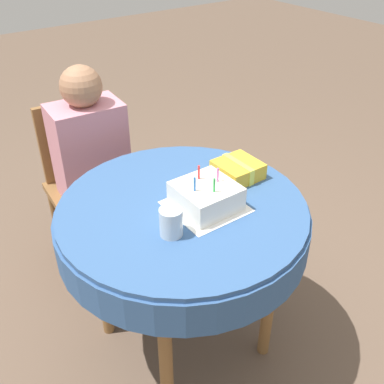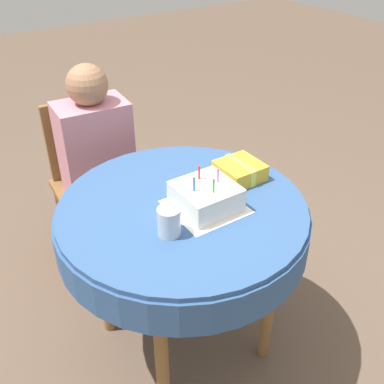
{
  "view_description": "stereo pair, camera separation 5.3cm",
  "coord_description": "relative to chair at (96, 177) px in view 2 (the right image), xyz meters",
  "views": [
    {
      "loc": [
        -0.76,
        -1.11,
        1.71
      ],
      "look_at": [
        0.03,
        -0.02,
        0.81
      ],
      "focal_mm": 42.0,
      "sensor_mm": 36.0,
      "label": 1
    },
    {
      "loc": [
        -0.72,
        -1.14,
        1.71
      ],
      "look_at": [
        0.03,
        -0.02,
        0.81
      ],
      "focal_mm": 42.0,
      "sensor_mm": 36.0,
      "label": 2
    }
  ],
  "objects": [
    {
      "name": "dining_table",
      "position": [
        0.02,
        -0.82,
        0.2
      ],
      "size": [
        0.94,
        0.94,
        0.76
      ],
      "color": "#335689",
      "rests_on": "ground_plane"
    },
    {
      "name": "person",
      "position": [
        -0.01,
        -0.09,
        0.19
      ],
      "size": [
        0.35,
        0.33,
        1.09
      ],
      "rotation": [
        0.0,
        0.0,
        -0.08
      ],
      "color": "#9E7051",
      "rests_on": "ground_plane"
    },
    {
      "name": "birthday_cake",
      "position": [
        0.09,
        -0.88,
        0.34
      ],
      "size": [
        0.2,
        0.2,
        0.14
      ],
      "color": "white",
      "rests_on": "dining_table"
    },
    {
      "name": "napkin",
      "position": [
        0.09,
        -0.88,
        0.29
      ],
      "size": [
        0.25,
        0.25,
        0.0
      ],
      "color": "white",
      "rests_on": "dining_table"
    },
    {
      "name": "drinking_glass",
      "position": [
        -0.1,
        -0.94,
        0.34
      ],
      "size": [
        0.08,
        0.08,
        0.1
      ],
      "color": "silver",
      "rests_on": "dining_table"
    },
    {
      "name": "chair",
      "position": [
        0.0,
        0.0,
        0.0
      ],
      "size": [
        0.47,
        0.47,
        0.85
      ],
      "rotation": [
        0.0,
        0.0,
        -0.08
      ],
      "color": "brown",
      "rests_on": "ground_plane"
    },
    {
      "name": "ground_plane",
      "position": [
        0.02,
        -0.82,
        -0.47
      ],
      "size": [
        12.0,
        12.0,
        0.0
      ],
      "primitive_type": "plane",
      "color": "brown"
    },
    {
      "name": "gift_box",
      "position": [
        0.32,
        -0.79,
        0.33
      ],
      "size": [
        0.16,
        0.17,
        0.07
      ],
      "color": "gold",
      "rests_on": "dining_table"
    }
  ]
}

